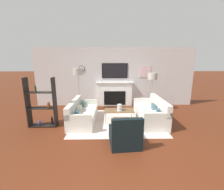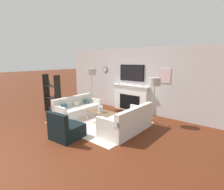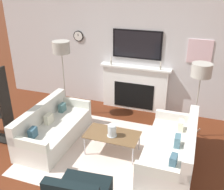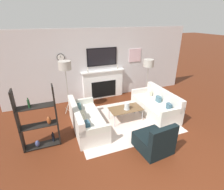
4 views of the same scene
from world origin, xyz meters
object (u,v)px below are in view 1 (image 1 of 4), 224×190
object	(u,v)px
couch_right	(151,113)
floor_lamp_right	(152,77)
armchair	(125,135)
floor_lamp_left	(78,72)
hurricane_candle	(120,108)
couch_left	(82,114)
coffee_table	(119,111)
shelf_unit	(42,105)

from	to	relation	value
couch_right	floor_lamp_right	size ratio (longest dim) A/B	1.13
armchair	floor_lamp_left	distance (m)	3.40
couch_right	floor_lamp_left	world-z (taller)	floor_lamp_left
floor_lamp_left	floor_lamp_right	world-z (taller)	floor_lamp_left
armchair	hurricane_candle	xyz separation A→B (m)	(-0.04, 1.47, 0.26)
couch_left	floor_lamp_left	bearing A→B (deg)	105.33
couch_left	hurricane_candle	world-z (taller)	couch_left
couch_left	coffee_table	bearing A→B (deg)	0.41
couch_left	shelf_unit	xyz separation A→B (m)	(-1.21, -0.33, 0.44)
couch_right	shelf_unit	world-z (taller)	shelf_unit
floor_lamp_left	hurricane_candle	bearing A→B (deg)	-35.85
armchair	floor_lamp_right	bearing A→B (deg)	62.35
couch_right	floor_lamp_right	world-z (taller)	floor_lamp_right
couch_left	hurricane_candle	distance (m)	1.32
shelf_unit	hurricane_candle	bearing A→B (deg)	6.61
armchair	coffee_table	size ratio (longest dim) A/B	0.85
floor_lamp_right	armchair	bearing A→B (deg)	-117.65
armchair	hurricane_candle	size ratio (longest dim) A/B	3.84
couch_left	couch_right	bearing A→B (deg)	-0.00
coffee_table	floor_lamp_right	distance (m)	2.10
armchair	coffee_table	bearing A→B (deg)	91.80
shelf_unit	coffee_table	bearing A→B (deg)	7.70
coffee_table	floor_lamp_left	bearing A→B (deg)	145.09
coffee_table	shelf_unit	distance (m)	2.54
hurricane_candle	floor_lamp_left	xyz separation A→B (m)	(-1.60, 1.16, 1.13)
hurricane_candle	floor_lamp_right	bearing A→B (deg)	39.29
couch_left	shelf_unit	distance (m)	1.33
armchair	hurricane_candle	world-z (taller)	armchair
shelf_unit	floor_lamp_right	bearing A→B (deg)	20.27
couch_left	coffee_table	size ratio (longest dim) A/B	1.79
floor_lamp_left	shelf_unit	bearing A→B (deg)	-122.00
couch_right	shelf_unit	size ratio (longest dim) A/B	1.15
couch_right	coffee_table	world-z (taller)	couch_right
floor_lamp_left	shelf_unit	world-z (taller)	floor_lamp_left
coffee_table	floor_lamp_right	bearing A→B (deg)	37.91
coffee_table	hurricane_candle	world-z (taller)	hurricane_candle
couch_left	floor_lamp_right	world-z (taller)	floor_lamp_right
coffee_table	shelf_unit	bearing A→B (deg)	-172.30
armchair	coffee_table	xyz separation A→B (m)	(-0.05, 1.52, 0.13)
couch_left	couch_right	size ratio (longest dim) A/B	1.00
coffee_table	floor_lamp_right	size ratio (longest dim) A/B	0.63
couch_right	hurricane_candle	xyz separation A→B (m)	(-1.11, -0.04, 0.22)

